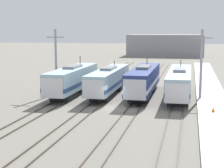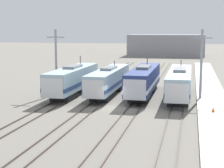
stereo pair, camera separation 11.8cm
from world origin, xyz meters
TOP-DOWN VIEW (x-y plane):
  - ground_plane at (0.00, 0.00)m, footprint 400.00×400.00m
  - rail_pair_far_left at (-7.44, 0.00)m, footprint 1.50×120.00m
  - rail_pair_center_left at (-2.48, 0.00)m, footprint 1.51×120.00m
  - rail_pair_center_right at (2.48, 0.00)m, footprint 1.51×120.00m
  - rail_pair_far_right at (7.44, 0.00)m, footprint 1.50×120.00m
  - locomotive_far_left at (-7.44, 6.83)m, footprint 3.07×16.58m
  - locomotive_center_left at (-2.48, 7.96)m, footprint 2.92×17.52m
  - locomotive_center_right at (2.48, 8.06)m, footprint 3.01×17.42m
  - locomotive_far_right at (7.44, 7.82)m, footprint 3.01×18.86m
  - catenary_tower_left at (-9.78, 6.87)m, footprint 2.56×0.32m
  - catenary_tower_right at (10.19, 6.87)m, footprint 2.56×0.32m
  - platform at (11.75, 0.00)m, footprint 4.00×120.00m
  - traffic_cone at (11.41, -1.67)m, footprint 0.37×0.37m
  - depot_building at (0.13, 90.18)m, footprint 25.97×14.29m

SIDE VIEW (x-z plane):
  - ground_plane at x=0.00m, z-range 0.00..0.00m
  - rail_pair_far_left at x=-7.44m, z-range 0.00..0.15m
  - rail_pair_center_left at x=-2.48m, z-range 0.00..0.15m
  - rail_pair_center_right at x=2.48m, z-range 0.00..0.15m
  - rail_pair_far_right at x=7.44m, z-range 0.00..0.15m
  - platform at x=11.75m, z-range 0.00..0.30m
  - traffic_cone at x=11.41m, z-range 0.30..0.83m
  - locomotive_center_left at x=-2.48m, z-range -0.21..4.30m
  - locomotive_far_right at x=7.44m, z-range -0.34..4.46m
  - locomotive_far_left at x=-7.44m, z-range -0.50..4.79m
  - locomotive_center_right at x=2.48m, z-range -0.37..4.69m
  - depot_building at x=0.13m, z-range 0.00..7.35m
  - catenary_tower_left at x=-9.78m, z-range 0.22..9.46m
  - catenary_tower_right at x=10.19m, z-range 0.22..9.46m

